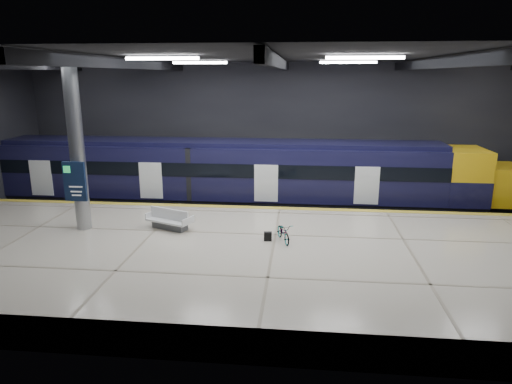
# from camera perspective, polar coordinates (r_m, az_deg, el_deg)

# --- Properties ---
(ground) EXTENTS (30.00, 30.00, 0.00)m
(ground) POSITION_cam_1_polar(r_m,az_deg,el_deg) (19.71, 2.58, -7.37)
(ground) COLOR black
(ground) RESTS_ON ground
(room_shell) EXTENTS (30.10, 16.10, 8.05)m
(room_shell) POSITION_cam_1_polar(r_m,az_deg,el_deg) (18.37, 2.78, 9.43)
(room_shell) COLOR black
(room_shell) RESTS_ON ground
(platform) EXTENTS (30.00, 11.00, 1.10)m
(platform) POSITION_cam_1_polar(r_m,az_deg,el_deg) (17.19, 2.11, -8.76)
(platform) COLOR beige
(platform) RESTS_ON ground
(safety_strip) EXTENTS (30.00, 0.40, 0.01)m
(safety_strip) POSITION_cam_1_polar(r_m,az_deg,el_deg) (21.94, 3.03, -2.02)
(safety_strip) COLOR gold
(safety_strip) RESTS_ON platform
(rails) EXTENTS (30.00, 1.52, 0.16)m
(rails) POSITION_cam_1_polar(r_m,az_deg,el_deg) (24.87, 3.32, -2.50)
(rails) COLOR gray
(rails) RESTS_ON ground
(train) EXTENTS (29.40, 2.84, 3.79)m
(train) POSITION_cam_1_polar(r_m,az_deg,el_deg) (24.52, -1.27, 2.06)
(train) COLOR black
(train) RESTS_ON ground
(bench) EXTENTS (2.11, 1.49, 0.86)m
(bench) POSITION_cam_1_polar(r_m,az_deg,el_deg) (19.30, -10.73, -3.67)
(bench) COLOR #595B60
(bench) RESTS_ON platform
(bicycle) EXTENTS (0.94, 1.49, 0.74)m
(bicycle) POSITION_cam_1_polar(r_m,az_deg,el_deg) (17.57, 3.45, -5.03)
(bicycle) COLOR #99999E
(bicycle) RESTS_ON platform
(pannier_bag) EXTENTS (0.32, 0.21, 0.35)m
(pannier_bag) POSITION_cam_1_polar(r_m,az_deg,el_deg) (17.67, 1.49, -5.57)
(pannier_bag) COLOR black
(pannier_bag) RESTS_ON platform
(info_column) EXTENTS (0.90, 0.78, 6.90)m
(info_column) POSITION_cam_1_polar(r_m,az_deg,el_deg) (19.65, -21.53, 5.08)
(info_column) COLOR #9EA0A5
(info_column) RESTS_ON platform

